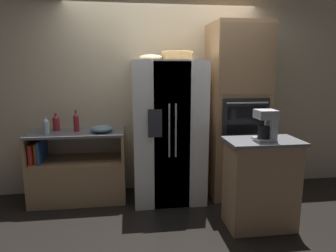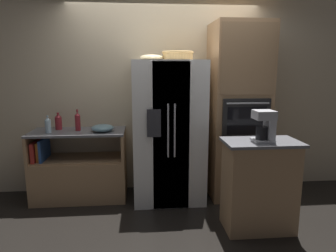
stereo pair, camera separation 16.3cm
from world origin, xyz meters
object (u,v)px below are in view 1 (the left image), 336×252
object	(u,v)px
refrigerator	(168,132)
wall_oven	(236,112)
fruit_bowl	(151,57)
wicker_basket	(177,55)
bottle_tall	(46,126)
bottle_short	(56,122)
bottle_wide	(76,122)
mixing_bowl	(102,129)
coffee_maker	(267,124)

from	to	relation	value
refrigerator	wall_oven	xyz separation A→B (m)	(0.90, 0.04, 0.23)
refrigerator	fruit_bowl	world-z (taller)	fruit_bowl
wall_oven	wicker_basket	bearing A→B (deg)	176.48
bottle_tall	bottle_short	bearing A→B (deg)	69.02
refrigerator	bottle_tall	size ratio (longest dim) A/B	8.28
bottle_wide	mixing_bowl	size ratio (longest dim) A/B	0.97
wicker_basket	fruit_bowl	bearing A→B (deg)	179.57
wall_oven	mixing_bowl	bearing A→B (deg)	-179.43
wall_oven	coffee_maker	size ratio (longest dim) A/B	7.13
bottle_wide	mixing_bowl	distance (m)	0.34
wicker_basket	bottle_tall	distance (m)	1.81
refrigerator	bottle_tall	bearing A→B (deg)	179.77
bottle_tall	coffee_maker	xyz separation A→B (m)	(2.36, -0.90, 0.13)
wicker_basket	refrigerator	bearing A→B (deg)	-145.41
wall_oven	bottle_wide	size ratio (longest dim) A/B	8.24
fruit_bowl	bottle_wide	world-z (taller)	fruit_bowl
bottle_short	coffee_maker	size ratio (longest dim) A/B	0.71
bottle_short	bottle_wide	size ratio (longest dim) A/B	0.82
bottle_tall	wall_oven	bearing A→B (deg)	0.80
wicker_basket	fruit_bowl	distance (m)	0.33
bottle_tall	bottle_short	size ratio (longest dim) A/B	0.97
coffee_maker	fruit_bowl	bearing A→B (deg)	137.70
wall_oven	wicker_basket	xyz separation A→B (m)	(-0.78, 0.05, 0.71)
coffee_maker	bottle_short	bearing A→B (deg)	154.43
refrigerator	fruit_bowl	xyz separation A→B (m)	(-0.20, 0.09, 0.92)
wicker_basket	bottle_wide	bearing A→B (deg)	179.08
bottle_short	mixing_bowl	bearing A→B (deg)	-16.94
bottle_wide	coffee_maker	xyz separation A→B (m)	(2.03, -1.00, 0.11)
bottle_short	bottle_tall	bearing A→B (deg)	-110.98
refrigerator	bottle_short	distance (m)	1.43
wicker_basket	mixing_bowl	bearing A→B (deg)	-176.10
refrigerator	fruit_bowl	distance (m)	0.95
fruit_bowl	coffee_maker	xyz separation A→B (m)	(1.08, -0.99, -0.68)
refrigerator	mixing_bowl	bearing A→B (deg)	178.47
refrigerator	mixing_bowl	world-z (taller)	refrigerator
coffee_maker	mixing_bowl	bearing A→B (deg)	151.75
refrigerator	bottle_wide	distance (m)	1.16
fruit_bowl	bottle_tall	size ratio (longest dim) A/B	1.34
bottle_tall	bottle_wide	size ratio (longest dim) A/B	0.79
bottle_tall	bottle_wide	xyz separation A→B (m)	(0.34, 0.10, 0.02)
wall_oven	fruit_bowl	size ratio (longest dim) A/B	7.80
fruit_bowl	bottle_short	distance (m)	1.46
wicker_basket	bottle_tall	size ratio (longest dim) A/B	1.84
wicker_basket	coffee_maker	distance (m)	1.43
wall_oven	bottle_short	distance (m)	2.32
refrigerator	mixing_bowl	size ratio (longest dim) A/B	6.36
bottle_short	wicker_basket	bearing A→B (deg)	-4.17
wall_oven	mixing_bowl	world-z (taller)	wall_oven
bottle_wide	coffee_maker	bearing A→B (deg)	-26.35
wall_oven	coffee_maker	world-z (taller)	wall_oven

